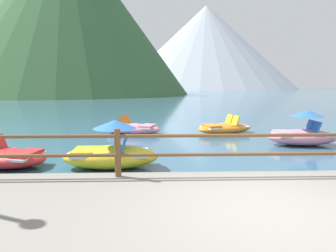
{
  "coord_description": "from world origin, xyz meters",
  "views": [
    {
      "loc": [
        -1.59,
        -4.1,
        2.22
      ],
      "look_at": [
        -1.29,
        5.0,
        0.9
      ],
      "focal_mm": 31.59,
      "sensor_mm": 36.0,
      "label": 1
    }
  ],
  "objects_px": {
    "pedal_boat_7": "(133,128)",
    "pedal_boat_3": "(225,128)",
    "pedal_boat_2": "(111,152)",
    "pedal_boat_4": "(6,158)",
    "pedal_boat_0": "(303,134)"
  },
  "relations": [
    {
      "from": "pedal_boat_7",
      "to": "pedal_boat_3",
      "type": "bearing_deg",
      "value": -0.49
    },
    {
      "from": "pedal_boat_2",
      "to": "pedal_boat_4",
      "type": "relative_size",
      "value": 1.02
    },
    {
      "from": "pedal_boat_4",
      "to": "pedal_boat_7",
      "type": "height_order",
      "value": "pedal_boat_4"
    },
    {
      "from": "pedal_boat_0",
      "to": "pedal_boat_4",
      "type": "distance_m",
      "value": 9.63
    },
    {
      "from": "pedal_boat_7",
      "to": "pedal_boat_0",
      "type": "bearing_deg",
      "value": -22.33
    },
    {
      "from": "pedal_boat_3",
      "to": "pedal_boat_7",
      "type": "height_order",
      "value": "pedal_boat_7"
    },
    {
      "from": "pedal_boat_2",
      "to": "pedal_boat_4",
      "type": "distance_m",
      "value": 2.84
    },
    {
      "from": "pedal_boat_3",
      "to": "pedal_boat_7",
      "type": "xyz_separation_m",
      "value": [
        -4.07,
        0.03,
        0.0
      ]
    },
    {
      "from": "pedal_boat_0",
      "to": "pedal_boat_3",
      "type": "bearing_deg",
      "value": 131.4
    },
    {
      "from": "pedal_boat_4",
      "to": "pedal_boat_7",
      "type": "distance_m",
      "value": 5.92
    },
    {
      "from": "pedal_boat_3",
      "to": "pedal_boat_7",
      "type": "distance_m",
      "value": 4.07
    },
    {
      "from": "pedal_boat_0",
      "to": "pedal_boat_3",
      "type": "relative_size",
      "value": 0.88
    },
    {
      "from": "pedal_boat_0",
      "to": "pedal_boat_3",
      "type": "xyz_separation_m",
      "value": [
        -2.26,
        2.57,
        -0.17
      ]
    },
    {
      "from": "pedal_boat_3",
      "to": "pedal_boat_4",
      "type": "height_order",
      "value": "pedal_boat_4"
    },
    {
      "from": "pedal_boat_2",
      "to": "pedal_boat_3",
      "type": "height_order",
      "value": "pedal_boat_2"
    }
  ]
}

